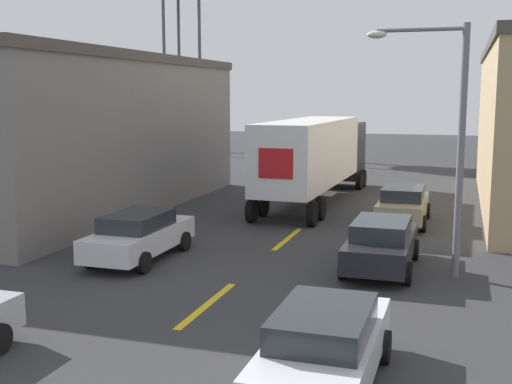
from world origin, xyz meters
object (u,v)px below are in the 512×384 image
object	(u,v)px
parked_car_right_near	(324,346)
street_lamp	(448,130)
parked_car_right_far	(403,204)
parked_car_right_mid	(382,243)
parked_car_left_far	(139,235)
semi_truck	(317,153)

from	to	relation	value
parked_car_right_near	street_lamp	world-z (taller)	street_lamp
parked_car_right_near	parked_car_right_far	bearing A→B (deg)	90.00
parked_car_right_mid	parked_car_left_far	bearing A→B (deg)	-171.03
semi_truck	parked_car_left_far	distance (m)	12.81
semi_truck	parked_car_right_mid	distance (m)	12.17
parked_car_right_far	street_lamp	xyz separation A→B (m)	(1.73, -7.28, 3.36)
parked_car_right_mid	parked_car_right_far	xyz separation A→B (m)	(0.00, 7.09, 0.00)
parked_car_right_near	parked_car_right_far	world-z (taller)	same
parked_car_left_far	parked_car_right_mid	bearing A→B (deg)	8.97
parked_car_left_far	parked_car_right_far	distance (m)	11.03
parked_car_right_near	parked_car_right_far	xyz separation A→B (m)	(0.00, 15.27, 0.00)
parked_car_right_mid	parked_car_left_far	size ratio (longest dim) A/B	1.00
parked_car_right_near	parked_car_right_mid	bearing A→B (deg)	90.00
parked_car_right_mid	parked_car_right_near	world-z (taller)	same
semi_truck	street_lamp	size ratio (longest dim) A/B	1.91
parked_car_left_far	street_lamp	bearing A→B (deg)	6.10
parked_car_right_mid	parked_car_left_far	distance (m)	7.42
semi_truck	parked_car_right_near	world-z (taller)	semi_truck
semi_truck	parked_car_right_far	xyz separation A→B (m)	(4.43, -4.13, -1.59)
parked_car_left_far	parked_car_right_far	size ratio (longest dim) A/B	1.00
parked_car_right_mid	parked_car_right_far	size ratio (longest dim) A/B	1.00
parked_car_left_far	parked_car_right_near	world-z (taller)	same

